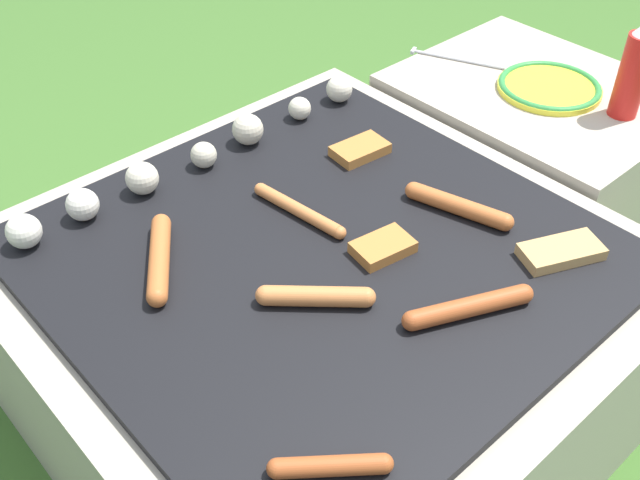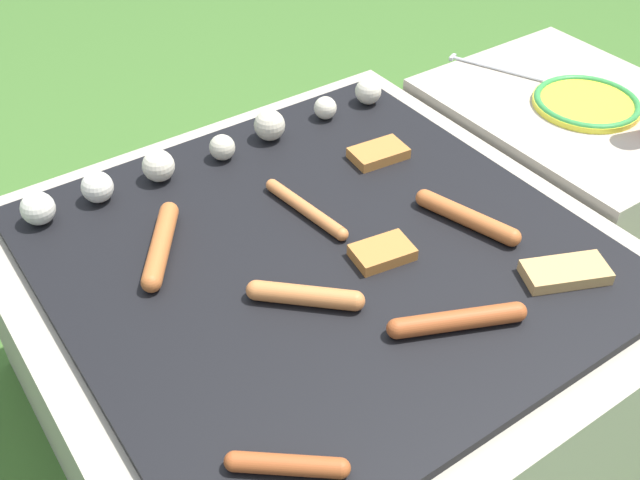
{
  "view_description": "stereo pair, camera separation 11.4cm",
  "coord_description": "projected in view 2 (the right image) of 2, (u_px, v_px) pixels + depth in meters",
  "views": [
    {
      "loc": [
        -0.61,
        -0.67,
        1.2
      ],
      "look_at": [
        0.0,
        0.0,
        0.43
      ],
      "focal_mm": 42.0,
      "sensor_mm": 36.0,
      "label": 1
    },
    {
      "loc": [
        -0.52,
        -0.74,
        1.2
      ],
      "look_at": [
        0.0,
        0.0,
        0.43
      ],
      "focal_mm": 42.0,
      "sensor_mm": 36.0,
      "label": 2
    }
  ],
  "objects": [
    {
      "name": "fork_utensil",
      "position": [
        491.0,
        67.0,
        1.67
      ],
      "size": [
        0.1,
        0.21,
        0.01
      ],
      "color": "silver",
      "rests_on": "side_ledge"
    },
    {
      "name": "bread_slice_left",
      "position": [
        382.0,
        252.0,
        1.18
      ],
      "size": [
        0.1,
        0.08,
        0.02
      ],
      "color": "#B27033",
      "rests_on": "grill"
    },
    {
      "name": "sausage_mid_left",
      "position": [
        305.0,
        208.0,
        1.26
      ],
      "size": [
        0.04,
        0.2,
        0.02
      ],
      "color": "#C6753D",
      "rests_on": "grill"
    },
    {
      "name": "plate_colorful",
      "position": [
        587.0,
        103.0,
        1.54
      ],
      "size": [
        0.22,
        0.22,
        0.02
      ],
      "color": "yellow",
      "rests_on": "side_ledge"
    },
    {
      "name": "ground_plane",
      "position": [
        320.0,
        408.0,
        1.47
      ],
      "size": [
        14.0,
        14.0,
        0.0
      ],
      "primitive_type": "plane",
      "color": "#3D6628"
    },
    {
      "name": "sausage_back_center",
      "position": [
        467.0,
        217.0,
        1.24
      ],
      "size": [
        0.08,
        0.19,
        0.03
      ],
      "color": "#B7602D",
      "rests_on": "grill"
    },
    {
      "name": "side_ledge",
      "position": [
        559.0,
        183.0,
        1.69
      ],
      "size": [
        0.47,
        0.57,
        0.41
      ],
      "color": "#A89E8C",
      "rests_on": "ground_plane"
    },
    {
      "name": "bread_slice_right",
      "position": [
        565.0,
        272.0,
        1.14
      ],
      "size": [
        0.14,
        0.11,
        0.02
      ],
      "color": "tan",
      "rests_on": "grill"
    },
    {
      "name": "mushroom_row",
      "position": [
        210.0,
        148.0,
        1.37
      ],
      "size": [
        0.75,
        0.06,
        0.06
      ],
      "color": "silver",
      "rests_on": "grill"
    },
    {
      "name": "sausage_front_center",
      "position": [
        305.0,
        295.0,
        1.1
      ],
      "size": [
        0.14,
        0.13,
        0.03
      ],
      "color": "#C6753D",
      "rests_on": "grill"
    },
    {
      "name": "bread_slice_center",
      "position": [
        378.0,
        153.0,
        1.39
      ],
      "size": [
        0.11,
        0.07,
        0.02
      ],
      "color": "#B27033",
      "rests_on": "grill"
    },
    {
      "name": "grill",
      "position": [
        320.0,
        338.0,
        1.33
      ],
      "size": [
        0.93,
        0.93,
        0.41
      ],
      "color": "#A89E8C",
      "rests_on": "ground_plane"
    },
    {
      "name": "sausage_back_right",
      "position": [
        457.0,
        320.0,
        1.06
      ],
      "size": [
        0.19,
        0.1,
        0.03
      ],
      "color": "#A34C23",
      "rests_on": "grill"
    },
    {
      "name": "sausage_mid_right",
      "position": [
        161.0,
        245.0,
        1.18
      ],
      "size": [
        0.13,
        0.17,
        0.03
      ],
      "color": "#B7602D",
      "rests_on": "grill"
    },
    {
      "name": "sausage_front_left",
      "position": [
        287.0,
        465.0,
        0.88
      ],
      "size": [
        0.12,
        0.1,
        0.03
      ],
      "color": "#A34C23",
      "rests_on": "grill"
    }
  ]
}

